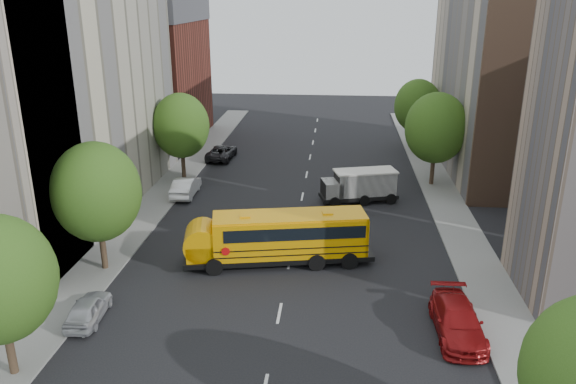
# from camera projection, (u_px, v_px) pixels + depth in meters

# --- Properties ---
(ground) EXTENTS (120.00, 120.00, 0.00)m
(ground) POSITION_uv_depth(u_px,v_px,m) (292.00, 248.00, 36.74)
(ground) COLOR black
(ground) RESTS_ON ground
(sidewalk_left) EXTENTS (3.00, 80.00, 0.12)m
(sidewalk_left) POSITION_uv_depth(u_px,v_px,m) (146.00, 214.00, 42.40)
(sidewalk_left) COLOR slate
(sidewalk_left) RESTS_ON ground
(sidewalk_right) EXTENTS (3.00, 80.00, 0.12)m
(sidewalk_right) POSITION_uv_depth(u_px,v_px,m) (457.00, 224.00, 40.44)
(sidewalk_right) COLOR slate
(sidewalk_right) RESTS_ON ground
(lane_markings) EXTENTS (0.15, 64.00, 0.01)m
(lane_markings) POSITION_uv_depth(u_px,v_px,m) (302.00, 197.00, 46.13)
(lane_markings) COLOR silver
(lane_markings) RESTS_ON ground
(building_left_cream) EXTENTS (10.00, 26.00, 20.00)m
(building_left_cream) POSITION_uv_depth(u_px,v_px,m) (52.00, 78.00, 40.59)
(building_left_cream) COLOR #BAB295
(building_left_cream) RESTS_ON ground
(building_left_redbrick) EXTENTS (10.00, 15.00, 13.00)m
(building_left_redbrick) POSITION_uv_depth(u_px,v_px,m) (152.00, 82.00, 62.42)
(building_left_redbrick) COLOR maroon
(building_left_redbrick) RESTS_ON ground
(building_right_far) EXTENTS (10.00, 22.00, 18.00)m
(building_right_far) POSITION_uv_depth(u_px,v_px,m) (508.00, 73.00, 51.01)
(building_right_far) COLOR #C5B299
(building_right_far) RESTS_ON ground
(building_right_sidewall) EXTENTS (10.10, 0.30, 18.00)m
(building_right_sidewall) POSITION_uv_depth(u_px,v_px,m) (550.00, 92.00, 40.67)
(building_right_sidewall) COLOR brown
(building_right_sidewall) RESTS_ON ground
(street_tree_1) EXTENTS (5.12, 5.12, 7.90)m
(street_tree_1) POSITION_uv_depth(u_px,v_px,m) (96.00, 192.00, 32.28)
(street_tree_1) COLOR #38281C
(street_tree_1) RESTS_ON ground
(street_tree_2) EXTENTS (4.99, 4.99, 7.71)m
(street_tree_2) POSITION_uv_depth(u_px,v_px,m) (181.00, 126.00, 49.23)
(street_tree_2) COLOR #38281C
(street_tree_2) RESTS_ON ground
(street_tree_4) EXTENTS (5.25, 5.25, 8.10)m
(street_tree_4) POSITION_uv_depth(u_px,v_px,m) (436.00, 128.00, 47.27)
(street_tree_4) COLOR #38281C
(street_tree_4) RESTS_ON ground
(street_tree_5) EXTENTS (4.86, 4.86, 7.51)m
(street_tree_5) POSITION_uv_depth(u_px,v_px,m) (418.00, 106.00, 58.67)
(street_tree_5) COLOR #38281C
(street_tree_5) RESTS_ON ground
(school_bus) EXTENTS (11.81, 4.76, 3.25)m
(school_bus) POSITION_uv_depth(u_px,v_px,m) (277.00, 236.00, 34.16)
(school_bus) COLOR black
(school_bus) RESTS_ON ground
(safari_truck) EXTENTS (6.40, 3.65, 2.59)m
(safari_truck) POSITION_uv_depth(u_px,v_px,m) (360.00, 185.00, 44.59)
(safari_truck) COLOR black
(safari_truck) RESTS_ON ground
(parked_car_0) EXTENTS (1.79, 3.89, 1.29)m
(parked_car_0) POSITION_uv_depth(u_px,v_px,m) (88.00, 309.00, 28.42)
(parked_car_0) COLOR #A9ABB0
(parked_car_0) RESTS_ON ground
(parked_car_1) EXTENTS (1.70, 4.66, 1.53)m
(parked_car_1) POSITION_uv_depth(u_px,v_px,m) (186.00, 187.00, 46.19)
(parked_car_1) COLOR white
(parked_car_1) RESTS_ON ground
(parked_car_2) EXTENTS (2.60, 5.21, 1.42)m
(parked_car_2) POSITION_uv_depth(u_px,v_px,m) (222.00, 152.00, 56.54)
(parked_car_2) COLOR black
(parked_car_2) RESTS_ON ground
(parked_car_3) EXTENTS (2.26, 5.34, 1.54)m
(parked_car_3) POSITION_uv_depth(u_px,v_px,m) (457.00, 320.00, 27.17)
(parked_car_3) COLOR maroon
(parked_car_3) RESTS_ON ground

